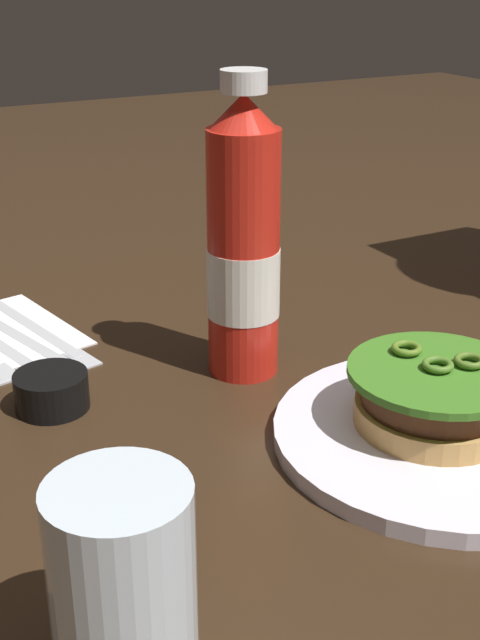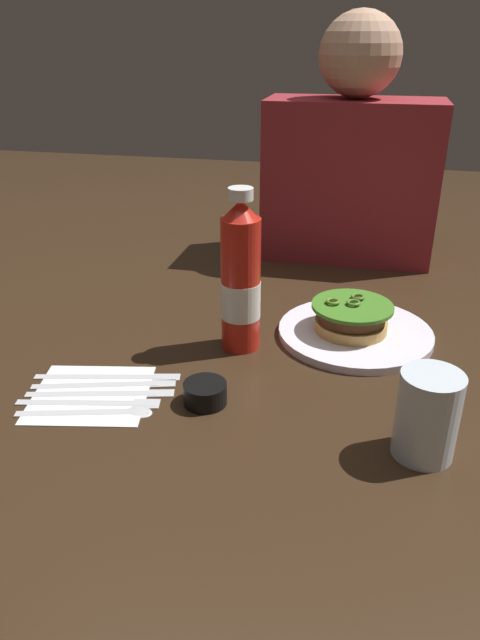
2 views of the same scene
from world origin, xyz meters
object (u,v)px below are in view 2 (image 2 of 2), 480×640
Objects in this scene: napkin at (91,394)px; diner_person at (352,160)px; ketchup_bottle at (241,281)px; butter_knife at (113,383)px; water_glass at (427,415)px; fork_utensil at (100,401)px; condiment_cup at (205,393)px; steak_knife at (117,375)px; table_knife at (110,391)px; spoon_utensil at (104,410)px; dinner_plate at (355,333)px; burger_sandwich at (351,317)px.

diner_person is at bearing 65.17° from napkin.
butter_knife is at bearing -134.14° from ketchup_bottle.
water_glass reaches higher than fork_utensil.
fork_utensil is 0.39× the size of diner_person.
condiment_cup is 0.15m from steak_knife.
steak_knife is (-0.00, 0.02, 0.00)m from butter_knife.
table_knife is (-0.42, 0.03, -0.05)m from water_glass.
butter_knife is 0.95× the size of steak_knife.
steak_knife is (-0.02, 0.09, 0.00)m from spoon_utensil.
dinner_plate is at bearing 36.42° from napkin.
ketchup_bottle is 0.23m from steak_knife.
steak_knife is at bearing -147.93° from dinner_plate.
condiment_cup is 0.14m from table_knife.
condiment_cup is at bearing 23.20° from spoon_utensil.
napkin is at bearing 176.41° from water_glass.
dinner_plate is at bearing 43.24° from spoon_utensil.
spoon_utensil is (-0.30, -0.29, -0.03)m from burger_sandwich.
dinner_plate reaches higher than butter_knife.
dinner_plate is 1.24× the size of table_knife.
burger_sandwich is at bearing 109.65° from water_glass.
water_glass reaches higher than dinner_plate.
napkin is (-0.34, -0.25, -0.03)m from burger_sandwich.
ketchup_bottle is at bearing 86.23° from condiment_cup.
steak_knife reaches higher than napkin.
diner_person reaches higher than dinner_plate.
burger_sandwich is 0.27× the size of diner_person.
condiment_cup is at bearing -128.04° from dinner_plate.
burger_sandwich is 0.20m from ketchup_bottle.
napkin is (-0.17, -0.18, -0.11)m from ketchup_bottle.
butter_knife is 0.02m from steak_knife.
water_glass is at bearing -3.59° from napkin.
burger_sandwich reaches higher than table_knife.
fork_utensil is (-0.15, -0.20, -0.11)m from ketchup_bottle.
ketchup_bottle is at bearing -157.64° from dinner_plate.
steak_knife is at bearing -115.27° from diner_person.
butter_knife is (-0.42, 0.06, -0.05)m from water_glass.
burger_sandwich reaches higher than napkin.
diner_person is (-0.04, 0.40, 0.20)m from dinner_plate.
steak_knife is at bearing 169.66° from water_glass.
butter_knife is (-0.14, 0.01, -0.01)m from condiment_cup.
burger_sandwich is (-0.01, -0.00, 0.03)m from dinner_plate.
table_knife is at bearing -142.18° from dinner_plate.
butter_knife is at bearing -145.16° from dinner_plate.
water_glass is 0.53× the size of table_knife.
burger_sandwich is 1.21× the size of water_glass.
burger_sandwich is 0.40m from table_knife.
ketchup_bottle is at bearing 41.14° from steak_knife.
condiment_cup is 0.30× the size of fork_utensil.
butter_knife is (0.02, 0.03, 0.00)m from napkin.
burger_sandwich is 0.39m from butter_knife.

